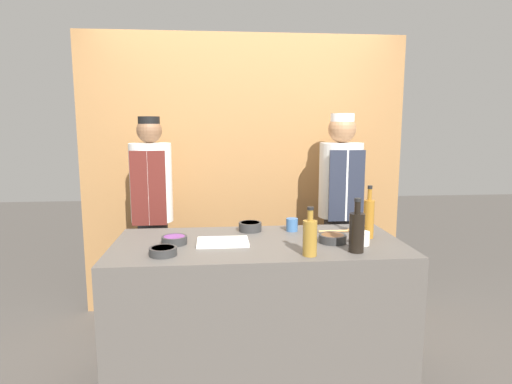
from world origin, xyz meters
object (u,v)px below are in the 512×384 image
sauce_bowl_red (250,226)px  cup_blue (292,225)px  cutting_board (223,242)px  chef_left (152,216)px  sauce_bowl_purple (174,240)px  bottle_amber (369,218)px  bottle_soy (357,231)px  cup_cream (362,238)px  sauce_bowl_brown (332,238)px  wooden_spoon (343,230)px  sauce_bowl_yellow (163,251)px  chef_right (340,210)px  bottle_vinegar (310,237)px

sauce_bowl_red → cup_blue: (0.28, -0.03, 0.01)m
cup_blue → sauce_bowl_red: bearing=174.6°
cutting_board → chef_left: size_ratio=0.18×
cutting_board → cup_blue: 0.54m
sauce_bowl_purple → bottle_amber: bearing=1.4°
bottle_amber → bottle_soy: 0.34m
bottle_amber → cup_cream: bottle_amber is taller
sauce_bowl_brown → chef_left: 1.50m
wooden_spoon → sauce_bowl_purple: bearing=-170.4°
chef_left → sauce_bowl_yellow: bearing=-78.9°
cup_cream → wooden_spoon: size_ratio=0.34×
cutting_board → cup_blue: bearing=29.9°
sauce_bowl_red → chef_left: chef_left is taller
sauce_bowl_brown → chef_left: bearing=142.7°
cutting_board → cup_blue: size_ratio=3.55×
sauce_bowl_purple → sauce_bowl_yellow: bearing=-100.1°
chef_left → sauce_bowl_purple: bearing=-73.6°
bottle_soy → chef_right: bearing=78.1°
sauce_bowl_yellow → sauce_bowl_red: bearing=44.0°
wooden_spoon → chef_right: chef_right is taller
sauce_bowl_yellow → cup_blue: (0.79, 0.47, 0.02)m
sauce_bowl_yellow → bottle_amber: bearing=11.6°
sauce_bowl_red → bottle_soy: size_ratio=0.50×
cutting_board → sauce_bowl_purple: bearing=175.5°
cutting_board → bottle_vinegar: 0.55m
sauce_bowl_brown → sauce_bowl_red: size_ratio=1.10×
sauce_bowl_purple → cup_blue: bearing=18.1°
sauce_bowl_brown → cup_blue: bearing=122.8°
sauce_bowl_brown → sauce_bowl_red: bearing=145.2°
bottle_vinegar → cup_blue: bottle_vinegar is taller
sauce_bowl_brown → chef_left: chef_left is taller
sauce_bowl_yellow → sauce_bowl_brown: size_ratio=0.90×
sauce_bowl_yellow → cup_cream: (1.14, 0.10, 0.02)m
chef_right → bottle_amber: bearing=-94.2°
bottle_soy → chef_left: chef_left is taller
bottle_vinegar → chef_right: bearing=66.4°
bottle_amber → chef_right: bearing=85.8°
sauce_bowl_purple → bottle_soy: 1.06m
bottle_soy → wooden_spoon: (0.06, 0.44, -0.11)m
cutting_board → chef_right: bearing=42.1°
cutting_board → bottle_soy: bottle_soy is taller
bottle_vinegar → cutting_board: bearing=148.9°
bottle_vinegar → bottle_soy: size_ratio=0.88×
bottle_vinegar → cup_cream: size_ratio=3.16×
wooden_spoon → cup_blue: bearing=169.3°
sauce_bowl_red → sauce_bowl_brown: bearing=-34.8°
cup_blue → sauce_bowl_yellow: bearing=-149.3°
chef_left → cup_cream: bearing=-35.9°
sauce_bowl_red → wooden_spoon: bearing=-8.3°
cup_blue → cutting_board: bearing=-150.1°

